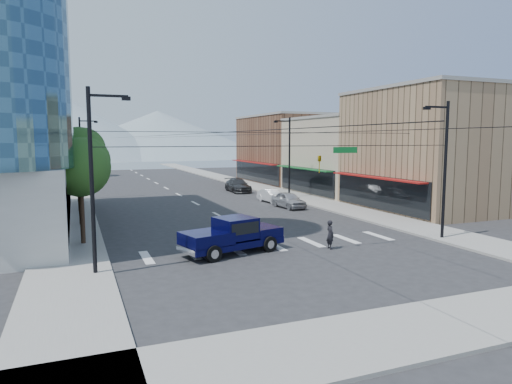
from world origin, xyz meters
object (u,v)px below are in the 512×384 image
at_px(parked_car_far, 238,185).
at_px(pickup_truck, 232,235).
at_px(pedestrian, 330,235).
at_px(parked_car_mid, 272,196).
at_px(parked_car_near, 289,200).

bearing_deg(parked_car_far, pickup_truck, -107.89).
relative_size(pedestrian, parked_car_far, 0.31).
relative_size(pickup_truck, parked_car_far, 1.15).
relative_size(parked_car_mid, parked_car_far, 0.74).
bearing_deg(parked_car_mid, pedestrian, -109.85).
relative_size(pedestrian, parked_car_near, 0.39).
distance_m(pickup_truck, parked_car_mid, 21.83).
bearing_deg(pickup_truck, pedestrian, -26.69).
xyz_separation_m(pedestrian, parked_car_mid, (5.04, 20.15, -0.19)).
relative_size(pickup_truck, parked_car_near, 1.44).
bearing_deg(pedestrian, pickup_truck, 80.83).
xyz_separation_m(parked_car_near, parked_car_mid, (0.03, 4.10, -0.08)).
height_order(parked_car_near, parked_car_far, parked_car_far).
bearing_deg(pedestrian, parked_car_mid, -11.46).
distance_m(pickup_truck, parked_car_far, 31.44).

